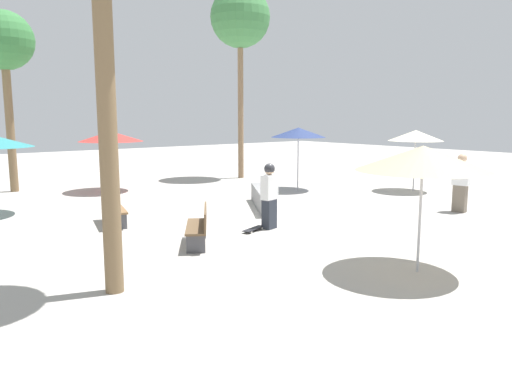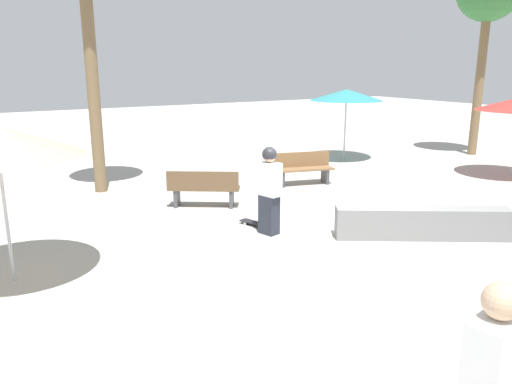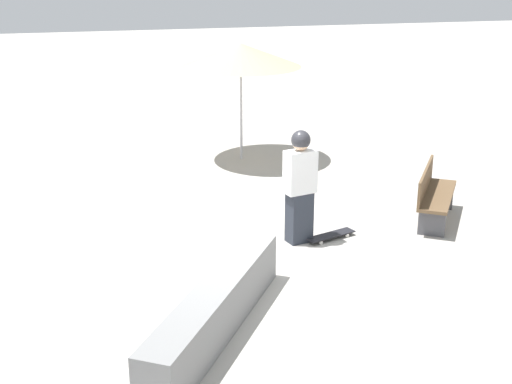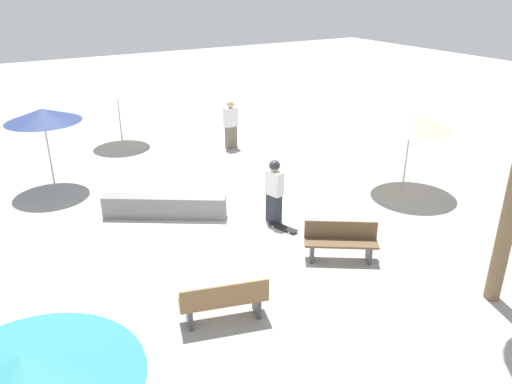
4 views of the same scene
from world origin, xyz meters
name	(u,v)px [view 2 (image 2 of 4)]	position (x,y,z in m)	size (l,w,h in m)	color
ground_plane	(339,238)	(0.00, 0.00, 0.00)	(60.00, 60.00, 0.00)	#ADA8A0
skater_main	(269,188)	(0.97, -0.89, 0.90)	(0.35, 0.49, 1.67)	#282D38
skateboard	(257,224)	(0.95, -1.37, 0.06)	(0.46, 0.82, 0.07)	black
concrete_ledge	(422,223)	(-1.32, 0.78, 0.29)	(2.91, 2.06, 0.58)	gray
bench_near	(303,169)	(-1.94, -3.82, 0.43)	(1.66, 0.85, 0.85)	#47474C
bench_far	(204,189)	(1.27, -3.17, 0.43)	(1.58, 1.25, 0.85)	#47474C
shade_umbrella_teal	(347,95)	(-5.24, -6.00, 2.14)	(2.39, 2.39, 2.33)	#B7B7BC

